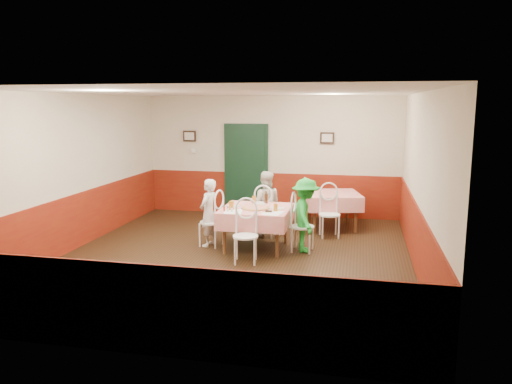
% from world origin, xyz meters
% --- Properties ---
extents(floor, '(7.00, 7.00, 0.00)m').
position_xyz_m(floor, '(0.00, 0.00, 0.00)').
color(floor, black).
rests_on(floor, ground).
extents(ceiling, '(7.00, 7.00, 0.00)m').
position_xyz_m(ceiling, '(0.00, 0.00, 2.80)').
color(ceiling, white).
rests_on(ceiling, back_wall).
extents(back_wall, '(6.00, 0.10, 2.80)m').
position_xyz_m(back_wall, '(0.00, 3.50, 1.40)').
color(back_wall, beige).
rests_on(back_wall, ground).
extents(front_wall, '(6.00, 0.10, 2.80)m').
position_xyz_m(front_wall, '(0.00, -3.50, 1.40)').
color(front_wall, beige).
rests_on(front_wall, ground).
extents(left_wall, '(0.10, 7.00, 2.80)m').
position_xyz_m(left_wall, '(-3.00, 0.00, 1.40)').
color(left_wall, beige).
rests_on(left_wall, ground).
extents(right_wall, '(0.10, 7.00, 2.80)m').
position_xyz_m(right_wall, '(3.00, 0.00, 1.40)').
color(right_wall, beige).
rests_on(right_wall, ground).
extents(wainscot_back, '(6.00, 0.03, 1.00)m').
position_xyz_m(wainscot_back, '(0.00, 3.48, 0.50)').
color(wainscot_back, maroon).
rests_on(wainscot_back, ground).
extents(wainscot_front, '(6.00, 0.03, 1.00)m').
position_xyz_m(wainscot_front, '(0.00, -3.48, 0.50)').
color(wainscot_front, maroon).
rests_on(wainscot_front, ground).
extents(wainscot_left, '(0.03, 7.00, 1.00)m').
position_xyz_m(wainscot_left, '(-2.98, 0.00, 0.50)').
color(wainscot_left, maroon).
rests_on(wainscot_left, ground).
extents(wainscot_right, '(0.03, 7.00, 1.00)m').
position_xyz_m(wainscot_right, '(2.98, 0.00, 0.50)').
color(wainscot_right, maroon).
rests_on(wainscot_right, ground).
extents(door, '(0.96, 0.06, 2.10)m').
position_xyz_m(door, '(-0.60, 3.45, 1.05)').
color(door, black).
rests_on(door, ground).
extents(picture_left, '(0.32, 0.03, 0.26)m').
position_xyz_m(picture_left, '(-2.00, 3.45, 1.85)').
color(picture_left, black).
rests_on(picture_left, back_wall).
extents(picture_right, '(0.32, 0.03, 0.26)m').
position_xyz_m(picture_right, '(1.30, 3.45, 1.85)').
color(picture_right, black).
rests_on(picture_right, back_wall).
extents(thermostat, '(0.10, 0.03, 0.10)m').
position_xyz_m(thermostat, '(-1.90, 3.45, 1.50)').
color(thermostat, white).
rests_on(thermostat, back_wall).
extents(main_table, '(1.22, 1.22, 0.77)m').
position_xyz_m(main_table, '(0.24, 0.61, 0.38)').
color(main_table, red).
rests_on(main_table, ground).
extents(second_table, '(1.35, 1.35, 0.77)m').
position_xyz_m(second_table, '(1.50, 2.45, 0.38)').
color(second_table, red).
rests_on(second_table, ground).
extents(chair_left, '(0.49, 0.49, 0.90)m').
position_xyz_m(chair_left, '(-0.61, 0.61, 0.45)').
color(chair_left, white).
rests_on(chair_left, ground).
extents(chair_right, '(0.45, 0.45, 0.90)m').
position_xyz_m(chair_right, '(1.09, 0.61, 0.45)').
color(chair_right, white).
rests_on(chair_right, ground).
extents(chair_far, '(0.42, 0.42, 0.90)m').
position_xyz_m(chair_far, '(0.24, 1.46, 0.45)').
color(chair_far, white).
rests_on(chair_far, ground).
extents(chair_near, '(0.48, 0.48, 0.90)m').
position_xyz_m(chair_near, '(0.25, -0.24, 0.45)').
color(chair_near, white).
rests_on(chair_near, ground).
extents(chair_second_a, '(0.51, 0.51, 0.90)m').
position_xyz_m(chair_second_a, '(0.75, 2.45, 0.45)').
color(chair_second_a, white).
rests_on(chair_second_a, ground).
extents(chair_second_b, '(0.51, 0.51, 0.90)m').
position_xyz_m(chair_second_b, '(1.50, 1.70, 0.45)').
color(chair_second_b, white).
rests_on(chair_second_b, ground).
extents(pizza, '(0.49, 0.49, 0.03)m').
position_xyz_m(pizza, '(0.25, 0.54, 0.78)').
color(pizza, '#B74723').
rests_on(pizza, main_table).
extents(plate_left, '(0.25, 0.25, 0.01)m').
position_xyz_m(plate_left, '(-0.18, 0.63, 0.77)').
color(plate_left, white).
rests_on(plate_left, main_table).
extents(plate_right, '(0.25, 0.25, 0.01)m').
position_xyz_m(plate_right, '(0.64, 0.61, 0.77)').
color(plate_right, white).
rests_on(plate_right, main_table).
extents(plate_far, '(0.25, 0.25, 0.01)m').
position_xyz_m(plate_far, '(0.23, 1.01, 0.77)').
color(plate_far, white).
rests_on(plate_far, main_table).
extents(glass_a, '(0.08, 0.08, 0.15)m').
position_xyz_m(glass_a, '(-0.15, 0.35, 0.84)').
color(glass_a, '#BF7219').
rests_on(glass_a, main_table).
extents(glass_b, '(0.07, 0.07, 0.13)m').
position_xyz_m(glass_b, '(0.64, 0.40, 0.83)').
color(glass_b, '#BF7219').
rests_on(glass_b, main_table).
extents(glass_c, '(0.07, 0.07, 0.13)m').
position_xyz_m(glass_c, '(0.12, 1.03, 0.83)').
color(glass_c, '#BF7219').
rests_on(glass_c, main_table).
extents(beer_bottle, '(0.06, 0.06, 0.22)m').
position_xyz_m(beer_bottle, '(0.35, 1.04, 0.87)').
color(beer_bottle, '#381C0A').
rests_on(beer_bottle, main_table).
extents(shaker_a, '(0.04, 0.04, 0.09)m').
position_xyz_m(shaker_a, '(-0.16, 0.17, 0.81)').
color(shaker_a, silver).
rests_on(shaker_a, main_table).
extents(shaker_b, '(0.04, 0.04, 0.09)m').
position_xyz_m(shaker_b, '(-0.10, 0.18, 0.81)').
color(shaker_b, silver).
rests_on(shaker_b, main_table).
extents(shaker_c, '(0.04, 0.04, 0.09)m').
position_xyz_m(shaker_c, '(-0.24, 0.22, 0.81)').
color(shaker_c, '#B23319').
rests_on(shaker_c, main_table).
extents(menu_left, '(0.35, 0.44, 0.00)m').
position_xyz_m(menu_left, '(-0.08, 0.21, 0.76)').
color(menu_left, white).
rests_on(menu_left, main_table).
extents(menu_right, '(0.38, 0.45, 0.00)m').
position_xyz_m(menu_right, '(0.62, 0.25, 0.76)').
color(menu_right, white).
rests_on(menu_right, main_table).
extents(wallet, '(0.11, 0.09, 0.02)m').
position_xyz_m(wallet, '(0.53, 0.31, 0.77)').
color(wallet, black).
rests_on(wallet, main_table).
extents(diner_left, '(0.38, 0.51, 1.26)m').
position_xyz_m(diner_left, '(-0.66, 0.61, 0.63)').
color(diner_left, gray).
rests_on(diner_left, ground).
extents(diner_far, '(0.69, 0.56, 1.31)m').
position_xyz_m(diner_far, '(0.24, 1.51, 0.66)').
color(diner_far, gray).
rests_on(diner_far, ground).
extents(diner_right, '(0.67, 0.94, 1.32)m').
position_xyz_m(diner_right, '(1.14, 0.61, 0.66)').
color(diner_right, gray).
rests_on(diner_right, ground).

